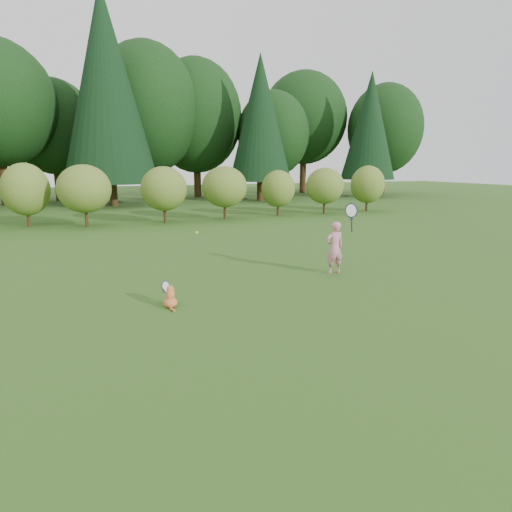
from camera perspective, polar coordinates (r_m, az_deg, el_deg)
name	(u,v)px	position (r m, az deg, el deg)	size (l,w,h in m)	color
ground	(261,297)	(8.96, 0.69, -5.48)	(100.00, 100.00, 0.00)	#265518
shrub_row	(159,192)	(21.19, -12.85, 8.27)	(28.00, 3.00, 2.80)	olive
woodland_backdrop	(130,90)	(31.44, -16.43, 20.41)	(48.00, 10.00, 15.00)	black
child	(335,246)	(10.89, 10.50, 1.26)	(0.75, 0.47, 1.98)	pink
cat	(170,296)	(8.45, -11.38, -5.21)	(0.40, 0.66, 0.60)	#C75C26
tennis_ball	(197,233)	(10.23, -7.93, 3.10)	(0.07, 0.07, 0.07)	#ABCD18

